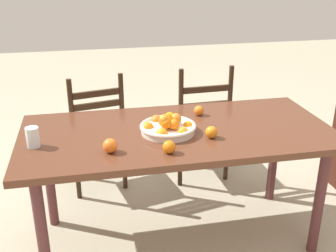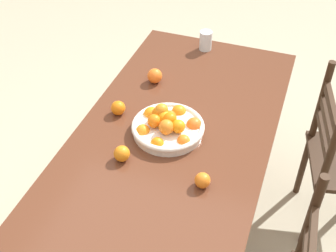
{
  "view_description": "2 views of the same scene",
  "coord_description": "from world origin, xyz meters",
  "px_view_note": "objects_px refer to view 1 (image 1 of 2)",
  "views": [
    {
      "loc": [
        -0.51,
        -2.16,
        1.7
      ],
      "look_at": [
        -0.06,
        -0.03,
        0.8
      ],
      "focal_mm": 44.1,
      "sensor_mm": 36.0,
      "label": 1
    },
    {
      "loc": [
        1.33,
        0.47,
        2.09
      ],
      "look_at": [
        -0.06,
        -0.03,
        0.8
      ],
      "focal_mm": 47.89,
      "sensor_mm": 36.0,
      "label": 2
    }
  ],
  "objects_px": {
    "dining_table": "(178,142)",
    "orange_loose_3": "(110,146)",
    "orange_loose_1": "(199,111)",
    "drinking_glass": "(33,137)",
    "fruit_bowl": "(168,126)",
    "chair_near_window": "(95,132)",
    "orange_loose_2": "(169,147)",
    "chair_by_cabinet": "(198,124)",
    "orange_loose_0": "(211,132)"
  },
  "relations": [
    {
      "from": "chair_near_window",
      "to": "orange_loose_2",
      "type": "relative_size",
      "value": 13.63
    },
    {
      "from": "dining_table",
      "to": "chair_near_window",
      "type": "xyz_separation_m",
      "value": [
        -0.47,
        0.77,
        -0.22
      ]
    },
    {
      "from": "dining_table",
      "to": "orange_loose_2",
      "type": "distance_m",
      "value": 0.33
    },
    {
      "from": "chair_near_window",
      "to": "drinking_glass",
      "type": "distance_m",
      "value": 0.97
    },
    {
      "from": "chair_by_cabinet",
      "to": "orange_loose_0",
      "type": "relative_size",
      "value": 13.95
    },
    {
      "from": "dining_table",
      "to": "chair_by_cabinet",
      "type": "distance_m",
      "value": 0.9
    },
    {
      "from": "chair_near_window",
      "to": "chair_by_cabinet",
      "type": "distance_m",
      "value": 0.82
    },
    {
      "from": "chair_near_window",
      "to": "orange_loose_0",
      "type": "xyz_separation_m",
      "value": [
        0.63,
        -0.92,
        0.33
      ]
    },
    {
      "from": "fruit_bowl",
      "to": "chair_by_cabinet",
      "type": "bearing_deg",
      "value": 62.84
    },
    {
      "from": "chair_by_cabinet",
      "to": "orange_loose_1",
      "type": "distance_m",
      "value": 0.7
    },
    {
      "from": "orange_loose_3",
      "to": "orange_loose_0",
      "type": "bearing_deg",
      "value": 7.15
    },
    {
      "from": "orange_loose_0",
      "to": "orange_loose_1",
      "type": "xyz_separation_m",
      "value": [
        0.03,
        0.35,
        -0.0
      ]
    },
    {
      "from": "dining_table",
      "to": "chair_near_window",
      "type": "distance_m",
      "value": 0.93
    },
    {
      "from": "chair_near_window",
      "to": "orange_loose_2",
      "type": "bearing_deg",
      "value": 96.49
    },
    {
      "from": "chair_near_window",
      "to": "dining_table",
      "type": "bearing_deg",
      "value": 109.16
    },
    {
      "from": "orange_loose_1",
      "to": "orange_loose_0",
      "type": "bearing_deg",
      "value": -94.42
    },
    {
      "from": "orange_loose_0",
      "to": "orange_loose_3",
      "type": "distance_m",
      "value": 0.57
    },
    {
      "from": "chair_near_window",
      "to": "chair_by_cabinet",
      "type": "xyz_separation_m",
      "value": [
        0.82,
        0.02,
        -0.01
      ]
    },
    {
      "from": "orange_loose_3",
      "to": "orange_loose_1",
      "type": "bearing_deg",
      "value": 35.68
    },
    {
      "from": "orange_loose_2",
      "to": "orange_loose_0",
      "type": "bearing_deg",
      "value": 27.38
    },
    {
      "from": "orange_loose_0",
      "to": "drinking_glass",
      "type": "height_order",
      "value": "drinking_glass"
    },
    {
      "from": "orange_loose_3",
      "to": "chair_by_cabinet",
      "type": "bearing_deg",
      "value": 52.96
    },
    {
      "from": "fruit_bowl",
      "to": "drinking_glass",
      "type": "height_order",
      "value": "fruit_bowl"
    },
    {
      "from": "fruit_bowl",
      "to": "orange_loose_0",
      "type": "bearing_deg",
      "value": -28.52
    },
    {
      "from": "dining_table",
      "to": "fruit_bowl",
      "type": "bearing_deg",
      "value": -156.55
    },
    {
      "from": "drinking_glass",
      "to": "fruit_bowl",
      "type": "bearing_deg",
      "value": 3.02
    },
    {
      "from": "chair_near_window",
      "to": "orange_loose_0",
      "type": "distance_m",
      "value": 1.16
    },
    {
      "from": "fruit_bowl",
      "to": "drinking_glass",
      "type": "distance_m",
      "value": 0.74
    },
    {
      "from": "chair_near_window",
      "to": "orange_loose_1",
      "type": "height_order",
      "value": "chair_near_window"
    },
    {
      "from": "dining_table",
      "to": "orange_loose_3",
      "type": "distance_m",
      "value": 0.48
    },
    {
      "from": "orange_loose_1",
      "to": "orange_loose_2",
      "type": "distance_m",
      "value": 0.58
    },
    {
      "from": "fruit_bowl",
      "to": "drinking_glass",
      "type": "relative_size",
      "value": 2.96
    },
    {
      "from": "orange_loose_0",
      "to": "orange_loose_3",
      "type": "xyz_separation_m",
      "value": [
        -0.57,
        -0.07,
        0.0
      ]
    },
    {
      "from": "orange_loose_1",
      "to": "drinking_glass",
      "type": "bearing_deg",
      "value": -164.57
    },
    {
      "from": "orange_loose_0",
      "to": "orange_loose_2",
      "type": "distance_m",
      "value": 0.3
    },
    {
      "from": "orange_loose_2",
      "to": "drinking_glass",
      "type": "distance_m",
      "value": 0.73
    },
    {
      "from": "dining_table",
      "to": "orange_loose_1",
      "type": "relative_size",
      "value": 28.76
    },
    {
      "from": "chair_by_cabinet",
      "to": "orange_loose_3",
      "type": "distance_m",
      "value": 1.31
    },
    {
      "from": "dining_table",
      "to": "drinking_glass",
      "type": "distance_m",
      "value": 0.82
    },
    {
      "from": "drinking_glass",
      "to": "orange_loose_3",
      "type": "bearing_deg",
      "value": -21.19
    },
    {
      "from": "chair_near_window",
      "to": "chair_by_cabinet",
      "type": "height_order",
      "value": "chair_by_cabinet"
    },
    {
      "from": "drinking_glass",
      "to": "orange_loose_0",
      "type": "bearing_deg",
      "value": -4.89
    },
    {
      "from": "orange_loose_3",
      "to": "drinking_glass",
      "type": "distance_m",
      "value": 0.42
    },
    {
      "from": "chair_by_cabinet",
      "to": "orange_loose_0",
      "type": "height_order",
      "value": "chair_by_cabinet"
    },
    {
      "from": "chair_near_window",
      "to": "orange_loose_3",
      "type": "bearing_deg",
      "value": 81.45
    },
    {
      "from": "orange_loose_1",
      "to": "orange_loose_3",
      "type": "bearing_deg",
      "value": -144.32
    },
    {
      "from": "orange_loose_0",
      "to": "chair_by_cabinet",
      "type": "bearing_deg",
      "value": 78.13
    },
    {
      "from": "fruit_bowl",
      "to": "orange_loose_3",
      "type": "height_order",
      "value": "fruit_bowl"
    },
    {
      "from": "dining_table",
      "to": "drinking_glass",
      "type": "xyz_separation_m",
      "value": [
        -0.8,
        -0.07,
        0.13
      ]
    },
    {
      "from": "orange_loose_0",
      "to": "orange_loose_2",
      "type": "bearing_deg",
      "value": -152.62
    }
  ]
}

